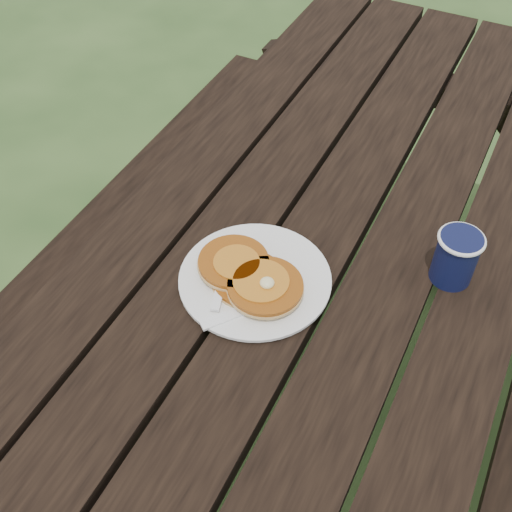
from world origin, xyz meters
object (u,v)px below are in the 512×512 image
at_px(pancake_stack, 250,276).
at_px(coffee_cup, 456,255).
at_px(picnic_table, 315,335).
at_px(plate, 255,280).

distance_m(pancake_stack, coffee_cup, 0.35).
distance_m(picnic_table, coffee_cup, 0.50).
height_order(plate, pancake_stack, pancake_stack).
xyz_separation_m(picnic_table, plate, (-0.05, -0.21, 0.39)).
bearing_deg(pancake_stack, picnic_table, 75.34).
bearing_deg(coffee_cup, picnic_table, 169.60).
bearing_deg(pancake_stack, coffee_cup, 29.93).
relative_size(picnic_table, pancake_stack, 9.13).
bearing_deg(picnic_table, plate, -104.56).
bearing_deg(coffee_cup, plate, -151.52).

